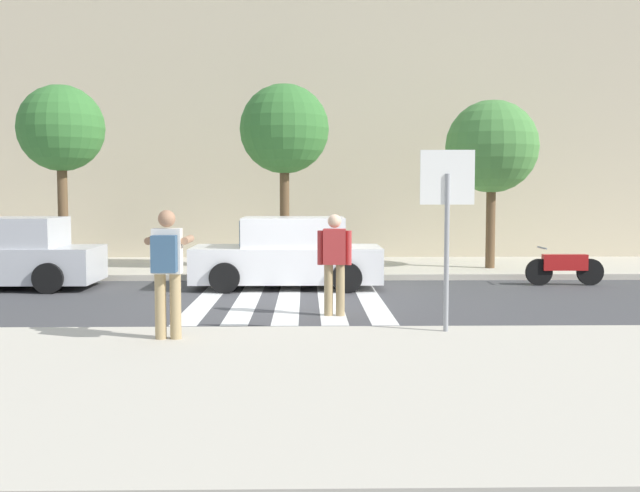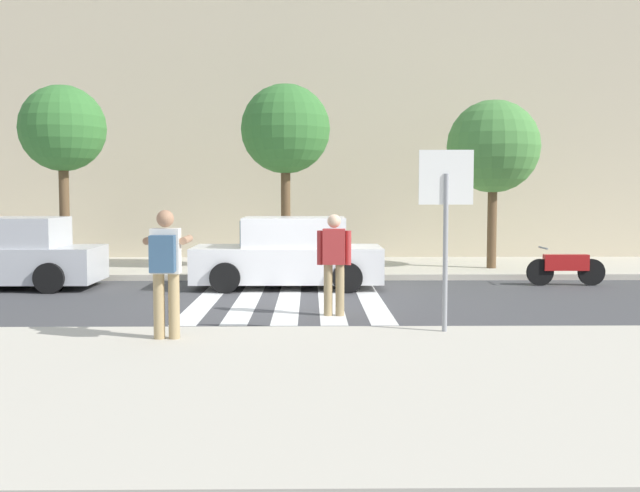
# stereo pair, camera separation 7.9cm
# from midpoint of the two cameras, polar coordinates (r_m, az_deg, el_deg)

# --- Properties ---
(ground_plane) EXTENTS (120.00, 120.00, 0.00)m
(ground_plane) POSITION_cam_midpoint_polar(r_m,az_deg,el_deg) (14.18, -2.61, -4.38)
(ground_plane) COLOR #424244
(sidewalk_near) EXTENTS (60.00, 6.00, 0.14)m
(sidewalk_near) POSITION_cam_midpoint_polar(r_m,az_deg,el_deg) (8.09, -3.80, -10.42)
(sidewalk_near) COLOR beige
(sidewalk_near) RESTS_ON ground
(sidewalk_far) EXTENTS (60.00, 4.80, 0.14)m
(sidewalk_far) POSITION_cam_midpoint_polar(r_m,az_deg,el_deg) (20.13, -2.15, -1.65)
(sidewalk_far) COLOR beige
(sidewalk_far) RESTS_ON ground
(building_facade_far) EXTENTS (56.00, 4.00, 7.96)m
(building_facade_far) POSITION_cam_midpoint_polar(r_m,az_deg,el_deg) (24.50, -1.98, 8.54)
(building_facade_far) COLOR beige
(building_facade_far) RESTS_ON ground
(crosswalk_stripe_0) EXTENTS (0.44, 5.20, 0.01)m
(crosswalk_stripe_0) POSITION_cam_midpoint_polar(r_m,az_deg,el_deg) (14.51, -8.93, -4.22)
(crosswalk_stripe_0) COLOR silver
(crosswalk_stripe_0) RESTS_ON ground
(crosswalk_stripe_1) EXTENTS (0.44, 5.20, 0.01)m
(crosswalk_stripe_1) POSITION_cam_midpoint_polar(r_m,az_deg,el_deg) (14.43, -5.77, -4.24)
(crosswalk_stripe_1) COLOR silver
(crosswalk_stripe_1) RESTS_ON ground
(crosswalk_stripe_2) EXTENTS (0.44, 5.20, 0.01)m
(crosswalk_stripe_2) POSITION_cam_midpoint_polar(r_m,az_deg,el_deg) (14.38, -2.58, -4.25)
(crosswalk_stripe_2) COLOR silver
(crosswalk_stripe_2) RESTS_ON ground
(crosswalk_stripe_3) EXTENTS (0.44, 5.20, 0.01)m
(crosswalk_stripe_3) POSITION_cam_midpoint_polar(r_m,az_deg,el_deg) (14.38, 0.61, -4.24)
(crosswalk_stripe_3) COLOR silver
(crosswalk_stripe_3) RESTS_ON ground
(crosswalk_stripe_4) EXTENTS (0.44, 5.20, 0.01)m
(crosswalk_stripe_4) POSITION_cam_midpoint_polar(r_m,az_deg,el_deg) (14.43, 3.80, -4.22)
(crosswalk_stripe_4) COLOR silver
(crosswalk_stripe_4) RESTS_ON ground
(stop_sign) EXTENTS (0.76, 0.08, 2.55)m
(stop_sign) POSITION_cam_midpoint_polar(r_m,az_deg,el_deg) (10.60, 9.45, 3.50)
(stop_sign) COLOR gray
(stop_sign) RESTS_ON sidewalk_near
(photographer_with_backpack) EXTENTS (0.59, 0.84, 1.72)m
(photographer_with_backpack) POSITION_cam_midpoint_polar(r_m,az_deg,el_deg) (10.13, -11.80, -1.24)
(photographer_with_backpack) COLOR tan
(photographer_with_backpack) RESTS_ON sidewalk_near
(pedestrian_crossing) EXTENTS (0.58, 0.27, 1.72)m
(pedestrian_crossing) POSITION_cam_midpoint_polar(r_m,az_deg,el_deg) (12.65, 0.93, -0.97)
(pedestrian_crossing) COLOR tan
(pedestrian_crossing) RESTS_ON ground
(parked_car_silver) EXTENTS (4.10, 1.92, 1.55)m
(parked_car_silver) POSITION_cam_midpoint_polar(r_m,az_deg,el_deg) (17.66, -23.02, -0.65)
(parked_car_silver) COLOR #B7BABF
(parked_car_silver) RESTS_ON ground
(parked_car_white) EXTENTS (4.10, 1.92, 1.55)m
(parked_car_white) POSITION_cam_midpoint_polar(r_m,az_deg,el_deg) (16.39, -2.54, -0.68)
(parked_car_white) COLOR white
(parked_car_white) RESTS_ON ground
(motorcycle) EXTENTS (1.76, 0.60, 0.87)m
(motorcycle) POSITION_cam_midpoint_polar(r_m,az_deg,el_deg) (17.68, 18.01, -1.54)
(motorcycle) COLOR black
(motorcycle) RESTS_ON ground
(street_tree_west) EXTENTS (2.07, 2.07, 4.53)m
(street_tree_west) POSITION_cam_midpoint_polar(r_m,az_deg,el_deg) (19.25, -19.24, 8.37)
(street_tree_west) COLOR brown
(street_tree_west) RESTS_ON sidewalk_far
(street_tree_center) EXTENTS (2.23, 2.23, 4.65)m
(street_tree_center) POSITION_cam_midpoint_polar(r_m,az_deg,el_deg) (18.92, -2.86, 8.82)
(street_tree_center) COLOR brown
(street_tree_center) RESTS_ON sidewalk_far
(street_tree_east) EXTENTS (2.37, 2.37, 4.30)m
(street_tree_east) POSITION_cam_midpoint_polar(r_m,az_deg,el_deg) (19.75, 12.85, 7.35)
(street_tree_east) COLOR brown
(street_tree_east) RESTS_ON sidewalk_far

